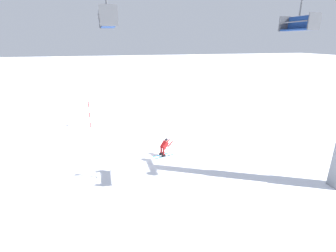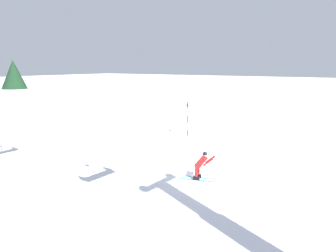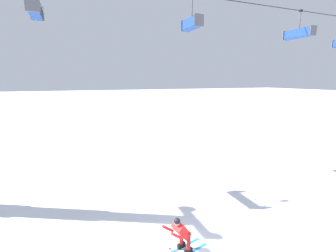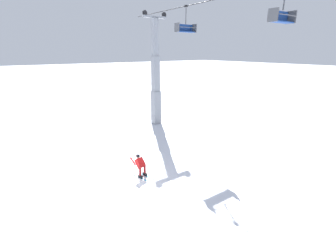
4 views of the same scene
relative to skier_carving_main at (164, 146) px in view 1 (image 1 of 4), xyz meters
name	(u,v)px [view 1 (image 1 of 4)]	position (x,y,z in m)	size (l,w,h in m)	color
ground_plane	(165,149)	(-0.32, -1.13, -0.73)	(260.00, 260.00, 0.00)	white
skier_carving_main	(164,146)	(0.00, 0.00, 0.00)	(1.68, 0.96, 1.43)	#198CCC
chairlift_seat_nearest	(300,23)	(-4.22, 6.52, 7.89)	(0.61, 1.73, 1.90)	black
chairlift_seat_second	(110,18)	(3.57, 6.52, 7.93)	(0.61, 1.69, 1.86)	black
trail_marker_pole	(89,114)	(5.32, -7.86, 0.60)	(0.07, 0.28, 2.50)	red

